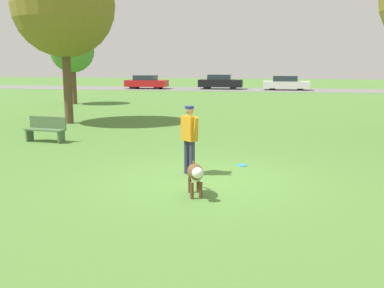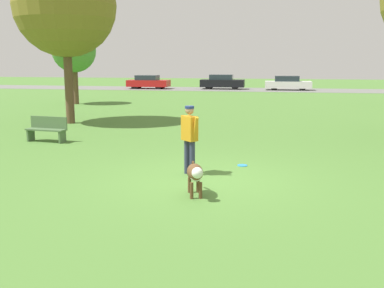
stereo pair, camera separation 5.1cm
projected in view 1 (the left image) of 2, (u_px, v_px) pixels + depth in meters
ground_plane at (203, 179)px, 10.37m from camera, size 120.00×120.00×0.00m
far_road_strip at (259, 90)px, 42.33m from camera, size 120.00×6.00×0.01m
person at (189, 134)px, 10.62m from camera, size 0.55×0.53×1.65m
dog at (195, 174)px, 8.95m from camera, size 0.51×1.08×0.68m
frisbee at (242, 165)px, 11.67m from camera, size 0.26×0.26×0.02m
tree_near_left at (64, 6)px, 18.73m from camera, size 4.29×4.29×7.12m
tree_far_left at (72, 51)px, 27.79m from camera, size 2.71×2.71×4.68m
parked_car_red at (146, 82)px, 43.82m from camera, size 4.04×1.85×1.32m
parked_car_black at (220, 82)px, 43.24m from camera, size 4.23×1.88×1.40m
parked_car_white at (286, 83)px, 41.75m from camera, size 4.27×1.83×1.32m
park_bench at (46, 128)px, 15.08m from camera, size 1.44×0.57×0.84m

